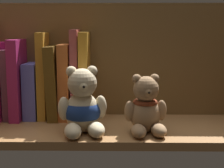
# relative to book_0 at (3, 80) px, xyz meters

# --- Properties ---
(shelf_board) EXTENTS (0.70, 0.25, 0.02)m
(shelf_board) POSITION_rel_book_0_xyz_m (0.32, -0.09, -0.12)
(shelf_board) COLOR olive
(shelf_board) RESTS_ON ground
(shelf_back_panel) EXTENTS (0.72, 0.01, 0.34)m
(shelf_back_panel) POSITION_rel_book_0_xyz_m (0.32, 0.04, 0.04)
(shelf_back_panel) COLOR brown
(shelf_back_panel) RESTS_ON ground
(book_0) EXTENTS (0.02, 0.13, 0.21)m
(book_0) POSITION_rel_book_0_xyz_m (0.00, 0.00, 0.00)
(book_0) COLOR #CF2375
(book_0) RESTS_ON shelf_board
(book_1) EXTENTS (0.02, 0.12, 0.19)m
(book_1) POSITION_rel_book_0_xyz_m (0.02, -0.00, -0.01)
(book_1) COLOR #64324A
(book_1) RESTS_ON shelf_board
(book_2) EXTENTS (0.03, 0.15, 0.22)m
(book_2) POSITION_rel_book_0_xyz_m (0.05, -0.00, 0.00)
(book_2) COLOR #981E59
(book_2) RESTS_ON shelf_board
(book_3) EXTENTS (0.04, 0.11, 0.15)m
(book_3) POSITION_rel_book_0_xyz_m (0.08, -0.00, -0.03)
(book_3) COLOR #5A5EBE
(book_3) RESTS_ON shelf_board
(book_4) EXTENTS (0.02, 0.10, 0.24)m
(book_4) POSITION_rel_book_0_xyz_m (0.12, 0.00, 0.01)
(book_4) COLOR #C18326
(book_4) RESTS_ON shelf_board
(book_5) EXTENTS (0.04, 0.14, 0.20)m
(book_5) POSITION_rel_book_0_xyz_m (0.14, -0.00, -0.00)
(book_5) COLOR #5A3D12
(book_5) RESTS_ON shelf_board
(book_6) EXTENTS (0.03, 0.12, 0.21)m
(book_6) POSITION_rel_book_0_xyz_m (0.18, -0.00, -0.00)
(book_6) COLOR #BC5C27
(book_6) RESTS_ON shelf_board
(book_7) EXTENTS (0.02, 0.11, 0.25)m
(book_7) POSITION_rel_book_0_xyz_m (0.20, 0.00, 0.02)
(book_7) COLOR #A24747
(book_7) RESTS_ON shelf_board
(book_8) EXTENTS (0.02, 0.14, 0.24)m
(book_8) POSITION_rel_book_0_xyz_m (0.23, 0.00, 0.01)
(book_8) COLOR #C78726
(book_8) RESTS_ON shelf_board
(teddy_bear_larger) EXTENTS (0.12, 0.13, 0.16)m
(teddy_bear_larger) POSITION_rel_book_0_xyz_m (0.24, -0.15, -0.04)
(teddy_bear_larger) COLOR beige
(teddy_bear_larger) RESTS_ON shelf_board
(teddy_bear_smaller) EXTENTS (0.10, 0.11, 0.14)m
(teddy_bear_smaller) POSITION_rel_book_0_xyz_m (0.39, -0.15, -0.04)
(teddy_bear_smaller) COLOR #93704C
(teddy_bear_smaller) RESTS_ON shelf_board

